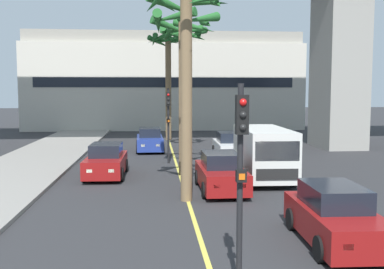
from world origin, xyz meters
name	(u,v)px	position (x,y,z in m)	size (l,w,h in m)	color
lane_stripe_center	(177,165)	(0.00, 24.00, 0.00)	(0.14, 56.00, 0.01)	#DBCC4C
pier_building_backdrop	(165,82)	(0.00, 49.42, 5.00)	(28.98, 8.04, 10.13)	beige
car_queue_front	(230,146)	(3.37, 26.40, 0.72)	(1.89, 4.13, 1.56)	white
car_queue_second	(150,140)	(-1.51, 29.96, 0.72)	(1.93, 4.15, 1.56)	navy
car_queue_third	(106,161)	(-3.51, 20.89, 0.72)	(1.90, 4.13, 1.56)	maroon
car_queue_fourth	(221,173)	(1.46, 17.33, 0.72)	(1.86, 4.12, 1.56)	maroon
car_queue_fifth	(335,217)	(3.53, 10.70, 0.72)	(1.94, 4.15, 1.56)	maroon
delivery_van	(264,152)	(3.74, 19.46, 1.29)	(2.27, 5.30, 2.36)	silver
traffic_light_median_near	(241,160)	(0.45, 7.95, 2.71)	(0.24, 0.37, 4.20)	black
traffic_light_median_far	(168,115)	(-0.42, 24.53, 2.71)	(0.24, 0.37, 4.20)	black
palm_tree_near_median	(186,31)	(-0.05, 15.80, 6.21)	(3.39, 3.39, 7.86)	brown
palm_tree_mid_median	(168,57)	(0.00, 37.04, 6.84)	(3.63, 3.63, 8.74)	brown
palm_tree_far_median	(184,44)	(0.20, 21.05, 6.25)	(3.45, 3.60, 7.82)	brown
palm_tree_farthest_median	(183,48)	(0.70, 28.95, 6.80)	(3.27, 3.27, 8.30)	brown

